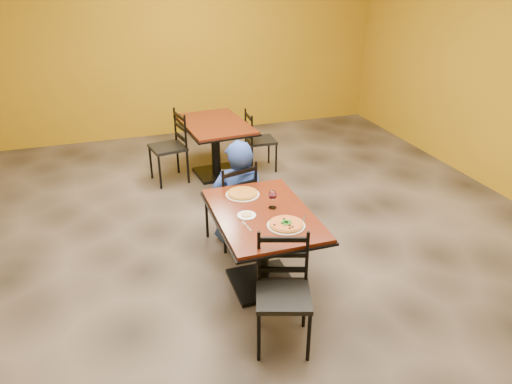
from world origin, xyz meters
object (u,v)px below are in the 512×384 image
object	(u,v)px
chair_second_left	(168,148)
chair_main_near	(283,296)
table_second	(215,136)
plate_main	(286,226)
table_main	(263,232)
plate_far	(243,195)
side_plate	(246,215)
diner	(239,192)
pizza_main	(286,224)
chair_second_right	(261,141)
chair_main_far	(231,201)
wine_glass	(273,199)
pizza_far	(243,193)

from	to	relation	value
chair_second_left	chair_main_near	bearing A→B (deg)	-4.61
table_second	plate_main	xyz separation A→B (m)	(-0.11, -2.85, 0.20)
table_main	plate_main	bearing A→B (deg)	-69.91
plate_far	side_plate	distance (m)	0.40
diner	table_main	bearing A→B (deg)	103.29
table_main	side_plate	distance (m)	0.25
pizza_main	chair_second_right	bearing A→B (deg)	75.19
chair_second_left	plate_far	bearing A→B (deg)	-0.90
pizza_main	chair_main_near	bearing A→B (deg)	-112.86
plate_far	side_plate	size ratio (longest dim) A/B	1.94
plate_main	pizza_main	size ratio (longest dim) A/B	1.09
chair_main_far	chair_second_left	bearing A→B (deg)	-93.07
table_main	wine_glass	distance (m)	0.31
chair_main_near	side_plate	bearing A→B (deg)	112.59
chair_main_near	plate_far	distance (m)	1.17
chair_second_right	chair_second_left	bearing A→B (deg)	92.48
plate_main	pizza_far	bearing A→B (deg)	104.63
chair_main_near	chair_second_right	world-z (taller)	chair_main_near
chair_second_right	pizza_far	world-z (taller)	chair_second_right
chair_main_far	diner	xyz separation A→B (m)	(0.09, -0.00, 0.10)
chair_second_left	diner	bearing A→B (deg)	4.69
table_main	chair_second_left	xyz separation A→B (m)	(-0.44, 2.56, -0.09)
chair_second_right	wine_glass	size ratio (longest dim) A/B	4.71
chair_main_near	plate_main	world-z (taller)	chair_main_near
table_main	chair_main_far	distance (m)	0.85
table_second	chair_main_far	bearing A→B (deg)	-98.81
table_second	diner	size ratio (longest dim) A/B	1.16
pizza_main	wine_glass	bearing A→B (deg)	89.42
pizza_far	wine_glass	size ratio (longest dim) A/B	1.56
chair_main_near	pizza_far	bearing A→B (deg)	106.88
diner	plate_main	bearing A→B (deg)	109.08
plate_main	wine_glass	size ratio (longest dim) A/B	1.72
diner	plate_far	size ratio (longest dim) A/B	3.59
plate_main	chair_main_far	bearing A→B (deg)	98.11
side_plate	wine_glass	distance (m)	0.28
plate_main	plate_far	world-z (taller)	same
table_main	chair_main_far	world-z (taller)	chair_main_far
chair_main_near	wine_glass	bearing A→B (deg)	94.25
chair_main_far	table_main	bearing A→B (deg)	78.38
pizza_far	side_plate	bearing A→B (deg)	-102.12
chair_main_far	chair_second_left	xyz separation A→B (m)	(-0.38, 1.72, 0.01)
plate_main	wine_glass	xyz separation A→B (m)	(0.00, 0.33, 0.08)
table_second	pizza_far	xyz separation A→B (m)	(-0.28, -2.19, 0.21)
chair_second_right	plate_main	bearing A→B (deg)	167.67
pizza_main	pizza_far	world-z (taller)	same
chair_main_far	wine_glass	bearing A→B (deg)	86.20
table_second	plate_main	size ratio (longest dim) A/B	4.15
plate_main	pizza_main	bearing A→B (deg)	0.00
side_plate	pizza_main	bearing A→B (deg)	-45.98
table_second	plate_far	xyz separation A→B (m)	(-0.28, -2.19, 0.20)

